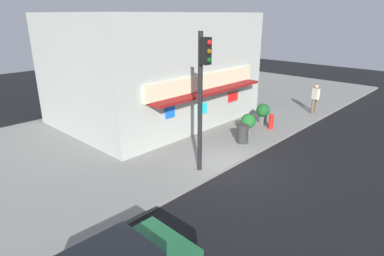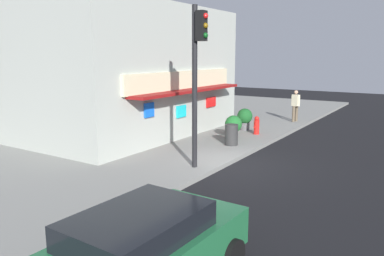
# 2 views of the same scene
# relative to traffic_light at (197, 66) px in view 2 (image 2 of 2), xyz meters

# --- Properties ---
(ground_plane) EXTENTS (63.12, 63.12, 0.00)m
(ground_plane) POSITION_rel_traffic_light_xyz_m (1.20, -0.60, -3.59)
(ground_plane) COLOR black
(sidewalk) EXTENTS (42.08, 12.14, 0.15)m
(sidewalk) POSITION_rel_traffic_light_xyz_m (1.20, 5.46, -3.52)
(sidewalk) COLOR gray
(sidewalk) RESTS_ON ground_plane
(corner_building) EXTENTS (10.45, 8.71, 6.03)m
(corner_building) POSITION_rel_traffic_light_xyz_m (3.51, 6.89, -0.43)
(corner_building) COLOR #ADB2A8
(corner_building) RESTS_ON sidewalk
(traffic_light) EXTENTS (0.32, 0.58, 5.39)m
(traffic_light) POSITION_rel_traffic_light_xyz_m (0.00, 0.00, 0.00)
(traffic_light) COLOR black
(traffic_light) RESTS_ON sidewalk
(fire_hydrant) EXTENTS (0.51, 0.27, 0.88)m
(fire_hydrant) POSITION_rel_traffic_light_xyz_m (6.34, 0.57, -3.02)
(fire_hydrant) COLOR red
(fire_hydrant) RESTS_ON sidewalk
(trash_can) EXTENTS (0.56, 0.56, 0.89)m
(trash_can) POSITION_rel_traffic_light_xyz_m (3.62, 0.54, -3.00)
(trash_can) COLOR #2D2D2D
(trash_can) RESTS_ON sidewalk
(pedestrian) EXTENTS (0.49, 0.56, 1.81)m
(pedestrian) POSITION_rel_traffic_light_xyz_m (10.91, 0.16, -2.44)
(pedestrian) COLOR brown
(pedestrian) RESTS_ON sidewalk
(potted_plant_by_doorway) EXTENTS (0.79, 0.79, 1.06)m
(potted_plant_by_doorway) POSITION_rel_traffic_light_xyz_m (4.90, 1.09, -2.82)
(potted_plant_by_doorway) COLOR #59595B
(potted_plant_by_doorway) RESTS_ON sidewalk
(potted_plant_by_window) EXTENTS (0.79, 0.79, 1.10)m
(potted_plant_by_window) POSITION_rel_traffic_light_xyz_m (7.04, 1.53, -2.82)
(potted_plant_by_window) COLOR #59595B
(potted_plant_by_window) RESTS_ON sidewalk
(parked_car_green) EXTENTS (4.34, 2.17, 1.47)m
(parked_car_green) POSITION_rel_traffic_light_xyz_m (-6.40, -2.89, -2.81)
(parked_car_green) COLOR #1E6038
(parked_car_green) RESTS_ON ground_plane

